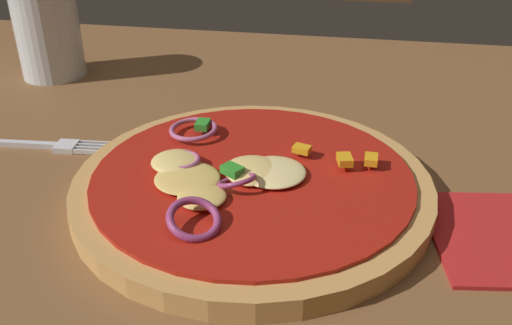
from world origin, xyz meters
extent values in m
cube|color=brown|center=(0.00, 0.00, 0.01)|extent=(1.20, 0.85, 0.03)
cylinder|color=tan|center=(0.05, 0.00, 0.04)|extent=(0.27, 0.27, 0.02)
cylinder|color=#A81C11|center=(0.05, 0.00, 0.05)|extent=(0.24, 0.24, 0.00)
ellipsoid|color=#F4DB8E|center=(0.07, 0.00, 0.05)|extent=(0.05, 0.05, 0.01)
ellipsoid|color=#E5BC60|center=(0.03, -0.04, 0.05)|extent=(0.03, 0.03, 0.01)
ellipsoid|color=#EFCC72|center=(-0.01, 0.00, 0.05)|extent=(0.04, 0.04, 0.01)
ellipsoid|color=#EFCC72|center=(0.05, -0.01, 0.05)|extent=(0.04, 0.04, 0.01)
ellipsoid|color=#E5BC60|center=(0.01, -0.02, 0.05)|extent=(0.05, 0.05, 0.01)
ellipsoid|color=#EFCC72|center=(0.05, 0.00, 0.05)|extent=(0.04, 0.04, 0.01)
torus|color=#B25984|center=(0.00, 0.00, 0.05)|extent=(0.04, 0.04, 0.01)
torus|color=#B25984|center=(-0.01, 0.05, 0.05)|extent=(0.06, 0.06, 0.01)
torus|color=#93386B|center=(0.03, -0.07, 0.05)|extent=(0.05, 0.05, 0.02)
torus|color=#93386B|center=(0.05, -0.02, 0.05)|extent=(0.04, 0.04, 0.02)
cube|color=#2D8C28|center=(0.04, -0.01, 0.06)|extent=(0.02, 0.02, 0.01)
cube|color=#2D8C28|center=(0.00, 0.06, 0.06)|extent=(0.01, 0.02, 0.01)
cube|color=orange|center=(0.09, 0.03, 0.05)|extent=(0.02, 0.01, 0.01)
cube|color=orange|center=(0.14, 0.03, 0.05)|extent=(0.01, 0.01, 0.01)
cube|color=orange|center=(0.12, 0.02, 0.06)|extent=(0.01, 0.02, 0.01)
cube|color=silver|center=(-0.12, 0.05, 0.03)|extent=(0.02, 0.02, 0.01)
cube|color=silver|center=(-0.09, 0.04, 0.03)|extent=(0.04, 0.00, 0.00)
cube|color=silver|center=(-0.09, 0.04, 0.03)|extent=(0.04, 0.00, 0.00)
cube|color=silver|center=(-0.09, 0.05, 0.03)|extent=(0.04, 0.00, 0.00)
cube|color=silver|center=(-0.09, 0.06, 0.03)|extent=(0.04, 0.00, 0.00)
cylinder|color=silver|center=(-0.22, 0.22, 0.08)|extent=(0.07, 0.07, 0.11)
cylinder|color=#9E510F|center=(-0.22, 0.22, 0.07)|extent=(0.06, 0.06, 0.08)
camera|label=1|loc=(0.12, -0.35, 0.26)|focal=39.29mm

